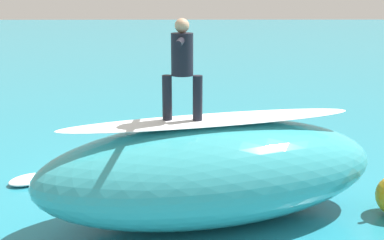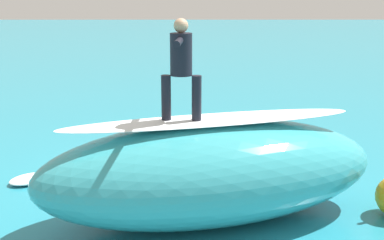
% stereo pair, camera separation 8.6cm
% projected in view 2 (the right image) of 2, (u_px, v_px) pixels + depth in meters
% --- Properties ---
extents(ground_plane, '(120.00, 120.00, 0.00)m').
position_uv_depth(ground_plane, '(177.00, 172.00, 11.19)').
color(ground_plane, teal).
extents(wave_crest, '(6.50, 3.97, 1.78)m').
position_uv_depth(wave_crest, '(210.00, 172.00, 8.66)').
color(wave_crest, teal).
rests_on(wave_crest, ground_plane).
extents(wave_foam_lip, '(5.20, 2.20, 0.08)m').
position_uv_depth(wave_foam_lip, '(211.00, 120.00, 8.43)').
color(wave_foam_lip, white).
rests_on(wave_foam_lip, wave_crest).
extents(surfboard_riding, '(1.87, 0.59, 0.07)m').
position_uv_depth(surfboard_riding, '(181.00, 122.00, 8.30)').
color(surfboard_riding, yellow).
rests_on(surfboard_riding, wave_crest).
extents(surfer_riding, '(0.66, 1.58, 1.67)m').
position_uv_depth(surfer_riding, '(181.00, 62.00, 8.04)').
color(surfer_riding, black).
rests_on(surfer_riding, surfboard_riding).
extents(surfboard_paddling, '(2.34, 1.01, 0.06)m').
position_uv_depth(surfboard_paddling, '(199.00, 153.00, 12.37)').
color(surfboard_paddling, '#33B2D1').
rests_on(surfboard_paddling, ground_plane).
extents(surfer_paddling, '(1.74, 0.64, 0.32)m').
position_uv_depth(surfer_paddling, '(204.00, 147.00, 12.30)').
color(surfer_paddling, black).
rests_on(surfer_paddling, surfboard_paddling).
extents(foam_patch_near, '(1.05, 1.01, 0.14)m').
position_uv_depth(foam_patch_near, '(30.00, 179.00, 10.57)').
color(foam_patch_near, white).
rests_on(foam_patch_near, ground_plane).
extents(foam_patch_mid, '(1.06, 0.94, 0.11)m').
position_uv_depth(foam_patch_mid, '(197.00, 143.00, 13.14)').
color(foam_patch_mid, white).
rests_on(foam_patch_mid, ground_plane).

